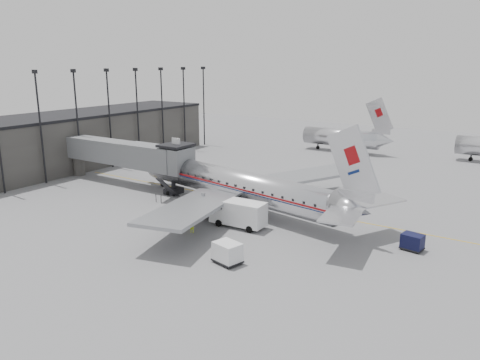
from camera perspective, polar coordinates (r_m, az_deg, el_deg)
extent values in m
plane|color=slate|center=(51.78, -2.87, -4.13)|extent=(160.00, 160.00, 0.00)
cube|color=#3D3937|center=(81.12, -18.50, 4.83)|extent=(12.00, 46.00, 8.00)
cube|color=gold|center=(55.04, 3.33, -3.00)|extent=(60.00, 0.15, 0.01)
cube|color=#595B5E|center=(67.91, -16.34, 3.52)|extent=(12.00, 2.80, 3.00)
cube|color=#595B5E|center=(61.46, -10.82, 2.75)|extent=(8.00, 3.00, 3.10)
cube|color=#595B5E|center=(59.10, -7.74, 2.41)|extent=(3.20, 3.60, 3.20)
cube|color=black|center=(58.74, -7.80, 4.23)|extent=(3.40, 3.80, 0.30)
cube|color=white|center=(58.66, -7.82, 4.71)|extent=(1.20, 0.15, 0.80)
cylinder|color=black|center=(59.66, -8.12, -0.35)|extent=(0.56, 0.56, 2.80)
cube|color=black|center=(59.94, -8.08, -1.32)|extent=(1.60, 2.20, 0.70)
cylinder|color=black|center=(59.23, -8.71, -1.58)|extent=(0.30, 0.60, 0.60)
cylinder|color=black|center=(60.68, -7.46, -1.15)|extent=(0.30, 0.60, 0.60)
cylinder|color=#3D3937|center=(72.67, -19.03, 1.66)|extent=(1.60, 1.60, 2.80)
cube|color=black|center=(57.27, -8.79, -0.90)|extent=(0.90, 3.20, 2.90)
cylinder|color=black|center=(68.42, -23.13, 5.74)|extent=(0.24, 0.24, 15.00)
cube|color=black|center=(67.85, -23.76, 12.00)|extent=(0.90, 0.25, 0.50)
cylinder|color=black|center=(71.90, -19.18, 6.46)|extent=(0.24, 0.24, 15.00)
cube|color=black|center=(71.36, -19.68, 12.43)|extent=(0.90, 0.25, 0.50)
cylinder|color=black|center=(75.70, -15.60, 7.09)|extent=(0.24, 0.24, 15.00)
cube|color=black|center=(75.18, -15.99, 12.76)|extent=(0.90, 0.25, 0.50)
cylinder|color=black|center=(79.77, -12.36, 7.63)|extent=(0.24, 0.24, 15.00)
cube|color=black|center=(79.28, -12.66, 13.02)|extent=(0.90, 0.25, 0.50)
cylinder|color=black|center=(84.07, -9.45, 8.10)|extent=(0.24, 0.24, 15.00)
cube|color=black|center=(83.60, -9.66, 13.22)|extent=(0.90, 0.25, 0.50)
cylinder|color=black|center=(88.56, -6.81, 8.51)|extent=(0.24, 0.24, 15.00)
cube|color=black|center=(88.12, -6.96, 13.36)|extent=(0.90, 0.25, 0.50)
cylinder|color=black|center=(93.23, -4.43, 8.85)|extent=(0.24, 0.24, 15.00)
cube|color=black|center=(92.81, -4.52, 13.47)|extent=(0.90, 0.25, 0.50)
cylinder|color=silver|center=(88.44, 12.20, 5.07)|extent=(14.00, 3.20, 3.20)
cube|color=silver|center=(85.70, 16.63, 7.48)|extent=(5.17, 0.26, 6.52)
cylinder|color=black|center=(90.45, 9.47, 4.05)|extent=(0.24, 0.24, 1.00)
cylinder|color=black|center=(87.68, 26.31, 2.42)|extent=(0.24, 0.24, 1.00)
cylinder|color=silver|center=(53.33, -1.02, -0.43)|extent=(28.05, 8.48, 3.44)
cone|color=silver|center=(64.73, -10.75, 1.97)|extent=(3.37, 3.89, 3.44)
cone|color=silver|center=(44.13, 13.61, -3.53)|extent=(4.25, 3.89, 3.27)
cube|color=maroon|center=(53.28, -1.03, -0.19)|extent=(28.05, 8.53, 0.17)
cube|color=#09194E|center=(53.33, -1.02, -0.42)|extent=(28.05, 8.53, 0.09)
cube|color=silver|center=(43.17, 13.62, 1.95)|extent=(5.66, 1.32, 7.14)
cube|color=gray|center=(57.81, 6.79, 0.35)|extent=(12.64, 15.15, 1.10)
cube|color=gray|center=(45.98, -5.87, -3.32)|extent=(8.43, 15.65, 1.10)
cylinder|color=gray|center=(56.84, 2.74, -1.02)|extent=(3.46, 2.50, 1.95)
cylinder|color=gray|center=(50.21, -4.52, -3.14)|extent=(3.46, 2.50, 1.95)
cylinder|color=black|center=(63.41, -9.43, -0.26)|extent=(0.19, 0.19, 1.21)
cylinder|color=black|center=(54.40, 2.17, -2.48)|extent=(0.24, 0.24, 1.30)
cylinder|color=black|center=(54.47, 2.17, -2.72)|extent=(0.97, 0.49, 0.93)
cylinder|color=black|center=(51.04, -1.43, -3.63)|extent=(0.24, 0.24, 1.30)
cylinder|color=black|center=(51.11, -1.43, -3.88)|extent=(0.97, 0.49, 0.93)
cube|color=white|center=(47.05, 0.61, -4.10)|extent=(4.13, 2.40, 2.36)
cube|color=white|center=(48.59, -2.26, -4.06)|extent=(1.88, 2.20, 1.57)
cube|color=black|center=(48.38, -2.26, -3.30)|extent=(1.42, 1.96, 0.67)
cylinder|color=black|center=(47.85, -2.57, -5.26)|extent=(0.73, 0.31, 0.72)
cylinder|color=black|center=(49.45, -1.28, -4.58)|extent=(0.73, 0.31, 0.72)
cylinder|color=black|center=(46.08, 1.19, -6.03)|extent=(0.73, 0.31, 0.72)
cylinder|color=black|center=(47.74, 2.39, -5.30)|extent=(0.73, 0.31, 0.72)
cube|color=black|center=(44.64, 20.29, -6.98)|extent=(1.97, 1.59, 1.26)
cube|color=black|center=(44.88, 20.21, -7.78)|extent=(2.07, 1.69, 0.11)
cylinder|color=black|center=(44.66, 19.09, -7.85)|extent=(0.28, 0.15, 0.27)
cylinder|color=black|center=(44.20, 20.82, -8.24)|extent=(0.28, 0.15, 0.27)
cylinder|color=black|center=(45.60, 19.62, -7.44)|extent=(0.28, 0.15, 0.27)
cylinder|color=black|center=(45.15, 21.31, -7.81)|extent=(0.28, 0.15, 0.27)
cube|color=white|center=(39.27, -1.55, -8.70)|extent=(2.53, 2.13, 1.53)
cube|color=black|center=(39.60, -1.54, -9.79)|extent=(2.66, 2.26, 0.13)
cylinder|color=black|center=(39.84, -3.10, -9.74)|extent=(0.35, 0.21, 0.33)
cylinder|color=black|center=(38.63, -1.42, -10.53)|extent=(0.35, 0.21, 0.33)
cylinder|color=black|center=(40.62, -1.66, -9.23)|extent=(0.35, 0.21, 0.33)
cylinder|color=black|center=(39.43, 0.04, -9.99)|extent=(0.35, 0.21, 0.33)
imported|color=#C5E91B|center=(46.25, -5.89, -5.45)|extent=(0.60, 0.41, 1.60)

